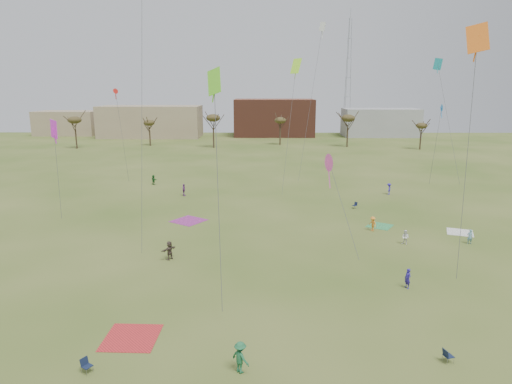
{
  "coord_description": "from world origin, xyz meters",
  "views": [
    {
      "loc": [
        0.39,
        -31.78,
        15.67
      ],
      "look_at": [
        0.0,
        12.0,
        5.5
      ],
      "focal_mm": 31.55,
      "sensor_mm": 36.0,
      "label": 1
    }
  ],
  "objects_px": {
    "camp_chair_left": "(87,369)",
    "camp_chair_center": "(448,358)",
    "radio_tower": "(348,77)",
    "flyer_near_center": "(240,357)",
    "camp_chair_right": "(355,207)",
    "flyer_near_right": "(408,279)"
  },
  "relations": [
    {
      "from": "flyer_near_right",
      "to": "camp_chair_center",
      "type": "relative_size",
      "value": 1.89
    },
    {
      "from": "camp_chair_left",
      "to": "radio_tower",
      "type": "height_order",
      "value": "radio_tower"
    },
    {
      "from": "camp_chair_center",
      "to": "camp_chair_right",
      "type": "relative_size",
      "value": 1.0
    },
    {
      "from": "radio_tower",
      "to": "flyer_near_right",
      "type": "bearing_deg",
      "value": -98.21
    },
    {
      "from": "camp_chair_left",
      "to": "flyer_near_right",
      "type": "bearing_deg",
      "value": -30.3
    },
    {
      "from": "flyer_near_center",
      "to": "camp_chair_right",
      "type": "xyz_separation_m",
      "value": [
        13.69,
        35.42,
        -0.67
      ]
    },
    {
      "from": "camp_chair_left",
      "to": "camp_chair_center",
      "type": "xyz_separation_m",
      "value": [
        20.73,
        1.17,
        0.0
      ]
    },
    {
      "from": "flyer_near_center",
      "to": "camp_chair_left",
      "type": "height_order",
      "value": "flyer_near_center"
    },
    {
      "from": "camp_chair_left",
      "to": "camp_chair_center",
      "type": "bearing_deg",
      "value": -54.51
    },
    {
      "from": "flyer_near_right",
      "to": "radio_tower",
      "type": "height_order",
      "value": "radio_tower"
    },
    {
      "from": "camp_chair_center",
      "to": "camp_chair_right",
      "type": "distance_m",
      "value": 34.42
    },
    {
      "from": "radio_tower",
      "to": "camp_chair_left",
      "type": "bearing_deg",
      "value": -106.3
    },
    {
      "from": "flyer_near_right",
      "to": "camp_chair_center",
      "type": "height_order",
      "value": "flyer_near_right"
    },
    {
      "from": "flyer_near_center",
      "to": "camp_chair_left",
      "type": "relative_size",
      "value": 2.15
    },
    {
      "from": "flyer_near_center",
      "to": "camp_chair_center",
      "type": "relative_size",
      "value": 2.15
    },
    {
      "from": "camp_chair_left",
      "to": "radio_tower",
      "type": "bearing_deg",
      "value": 15.96
    },
    {
      "from": "camp_chair_center",
      "to": "radio_tower",
      "type": "bearing_deg",
      "value": -24.43
    },
    {
      "from": "flyer_near_center",
      "to": "flyer_near_right",
      "type": "distance_m",
      "value": 16.99
    },
    {
      "from": "camp_chair_center",
      "to": "radio_tower",
      "type": "distance_m",
      "value": 135.94
    },
    {
      "from": "flyer_near_center",
      "to": "camp_chair_right",
      "type": "height_order",
      "value": "flyer_near_center"
    },
    {
      "from": "flyer_near_right",
      "to": "camp_chair_right",
      "type": "height_order",
      "value": "flyer_near_right"
    },
    {
      "from": "flyer_near_right",
      "to": "camp_chair_left",
      "type": "xyz_separation_m",
      "value": [
        -21.54,
        -11.19,
        -0.56
      ]
    }
  ]
}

